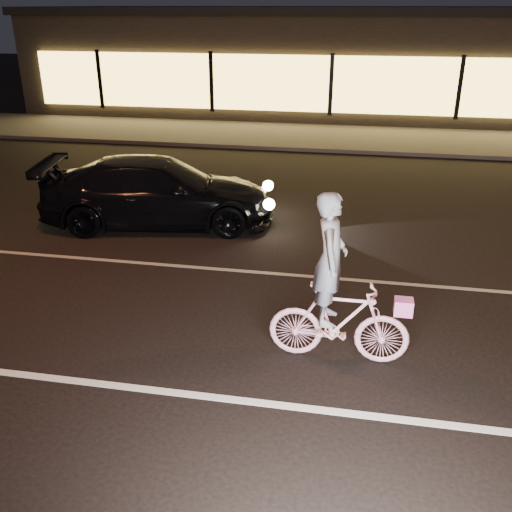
# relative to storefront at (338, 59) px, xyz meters

# --- Properties ---
(ground) EXTENTS (90.00, 90.00, 0.00)m
(ground) POSITION_rel_storefront_xyz_m (0.00, -18.97, -2.15)
(ground) COLOR black
(ground) RESTS_ON ground
(lane_stripe_near) EXTENTS (60.00, 0.12, 0.01)m
(lane_stripe_near) POSITION_rel_storefront_xyz_m (0.00, -20.47, -2.14)
(lane_stripe_near) COLOR silver
(lane_stripe_near) RESTS_ON ground
(lane_stripe_far) EXTENTS (60.00, 0.10, 0.01)m
(lane_stripe_far) POSITION_rel_storefront_xyz_m (0.00, -16.97, -2.14)
(lane_stripe_far) COLOR gray
(lane_stripe_far) RESTS_ON ground
(sidewalk) EXTENTS (30.00, 4.00, 0.12)m
(sidewalk) POSITION_rel_storefront_xyz_m (0.00, -5.97, -2.09)
(sidewalk) COLOR #383533
(sidewalk) RESTS_ON ground
(storefront) EXTENTS (25.40, 8.42, 4.20)m
(storefront) POSITION_rel_storefront_xyz_m (0.00, 0.00, 0.00)
(storefront) COLOR black
(storefront) RESTS_ON ground
(cyclist) EXTENTS (1.81, 0.62, 2.28)m
(cyclist) POSITION_rel_storefront_xyz_m (1.08, -19.37, -1.34)
(cyclist) COLOR #FF5488
(cyclist) RESTS_ON ground
(sedan) EXTENTS (5.08, 2.78, 1.40)m
(sedan) POSITION_rel_storefront_xyz_m (-2.86, -14.93, -1.45)
(sedan) COLOR black
(sedan) RESTS_ON ground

